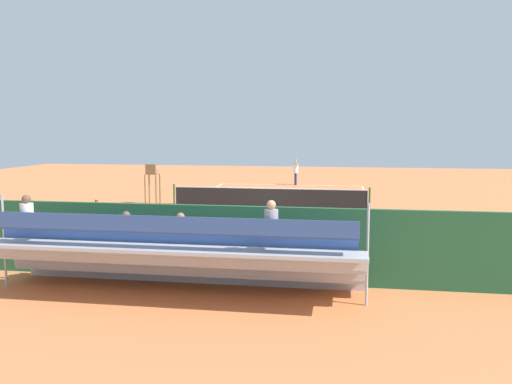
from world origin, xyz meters
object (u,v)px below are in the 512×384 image
(umpire_chair, at_px, (152,180))
(tennis_net, at_px, (269,197))
(courtside_bench, at_px, (291,256))
(equipment_bag, at_px, (223,268))
(tennis_ball_far, at_px, (305,186))
(line_judge, at_px, (91,231))
(bleacher_stand, at_px, (174,256))
(tennis_racket, at_px, (287,184))
(tennis_ball_near, at_px, (280,189))
(tennis_player, at_px, (296,171))

(umpire_chair, bearing_deg, tennis_net, -177.07)
(courtside_bench, xyz_separation_m, equipment_bag, (1.87, 0.13, -0.38))
(tennis_ball_far, height_order, line_judge, line_judge)
(bleacher_stand, xyz_separation_m, tennis_racket, (0.26, -26.49, -0.92))
(tennis_net, xyz_separation_m, bleacher_stand, (0.08, 15.36, 0.43))
(equipment_bag, relative_size, line_judge, 0.47)
(courtside_bench, bearing_deg, umpire_chair, -56.02)
(bleacher_stand, distance_m, line_judge, 4.04)
(tennis_racket, bearing_deg, bleacher_stand, 90.56)
(equipment_bag, bearing_deg, tennis_ball_near, -87.08)
(bleacher_stand, height_order, courtside_bench, bleacher_stand)
(courtside_bench, relative_size, tennis_player, 0.93)
(bleacher_stand, relative_size, line_judge, 4.70)
(courtside_bench, height_order, line_judge, line_judge)
(tennis_ball_far, distance_m, line_judge, 23.58)
(equipment_bag, xyz_separation_m, line_judge, (4.03, -0.38, 0.84))
(tennis_player, bearing_deg, tennis_racket, -5.13)
(tennis_player, distance_m, line_judge, 24.37)
(tennis_player, height_order, line_judge, same)
(tennis_player, relative_size, tennis_ball_near, 29.18)
(equipment_bag, distance_m, tennis_racket, 24.55)
(tennis_player, bearing_deg, courtside_bench, 95.22)
(equipment_bag, xyz_separation_m, tennis_ball_far, (-0.38, -23.52, -0.15))
(umpire_chair, height_order, tennis_ball_far, umpire_chair)
(tennis_player, distance_m, tennis_racket, 1.19)
(courtside_bench, height_order, tennis_ball_near, courtside_bench)
(equipment_bag, distance_m, tennis_player, 24.49)
(line_judge, bearing_deg, courtside_bench, 177.57)
(tennis_ball_near, bearing_deg, line_judge, 81.97)
(tennis_ball_near, xyz_separation_m, line_judge, (2.95, 20.88, 0.98))
(line_judge, bearing_deg, equipment_bag, 174.62)
(umpire_chair, distance_m, tennis_ball_far, 12.77)
(umpire_chair, xyz_separation_m, tennis_ball_near, (-5.77, -8.18, -1.28))
(bleacher_stand, bearing_deg, line_judge, -35.34)
(tennis_player, xyz_separation_m, tennis_racket, (0.64, -0.06, -1.00))
(line_judge, bearing_deg, bleacher_stand, 144.66)
(umpire_chair, xyz_separation_m, tennis_racket, (-5.86, -11.45, -1.30))
(tennis_net, relative_size, equipment_bag, 11.44)
(umpire_chair, xyz_separation_m, line_judge, (-2.83, 12.70, -0.30))
(courtside_bench, bearing_deg, line_judge, -2.43)
(tennis_player, relative_size, tennis_ball_far, 29.18)
(umpire_chair, xyz_separation_m, courtside_bench, (-8.73, 12.95, -0.76))
(bleacher_stand, height_order, umpire_chair, bleacher_stand)
(tennis_net, relative_size, line_judge, 5.35)
(umpire_chair, relative_size, equipment_bag, 2.38)
(equipment_bag, bearing_deg, tennis_net, -87.19)
(tennis_net, distance_m, tennis_ball_near, 7.89)
(tennis_net, xyz_separation_m, equipment_bag, (-0.66, 13.40, -0.32))
(line_judge, bearing_deg, tennis_player, -98.69)
(umpire_chair, height_order, tennis_racket, umpire_chair)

